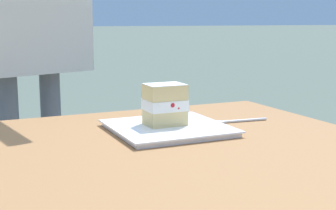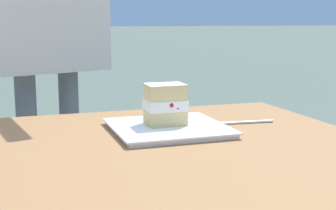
{
  "view_description": "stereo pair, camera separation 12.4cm",
  "coord_description": "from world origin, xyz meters",
  "px_view_note": "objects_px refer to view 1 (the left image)",
  "views": [
    {
      "loc": [
        -0.41,
        -0.98,
        1.03
      ],
      "look_at": [
        0.09,
        0.14,
        0.81
      ],
      "focal_mm": 51.36,
      "sensor_mm": 36.0,
      "label": 1
    },
    {
      "loc": [
        -0.29,
        -1.02,
        1.03
      ],
      "look_at": [
        0.09,
        0.14,
        0.81
      ],
      "focal_mm": 51.36,
      "sensor_mm": 36.0,
      "label": 2
    }
  ],
  "objects_px": {
    "patio_table": "(156,195)",
    "cake_slice": "(165,104)",
    "dessert_plate": "(168,128)",
    "dessert_fork": "(236,121)"
  },
  "relations": [
    {
      "from": "dessert_plate",
      "to": "cake_slice",
      "type": "relative_size",
      "value": 2.69
    },
    {
      "from": "patio_table",
      "to": "dessert_fork",
      "type": "bearing_deg",
      "value": 27.35
    },
    {
      "from": "cake_slice",
      "to": "dessert_fork",
      "type": "xyz_separation_m",
      "value": [
        0.23,
        0.01,
        -0.07
      ]
    },
    {
      "from": "dessert_plate",
      "to": "cake_slice",
      "type": "bearing_deg",
      "value": 109.51
    },
    {
      "from": "dessert_plate",
      "to": "dessert_fork",
      "type": "bearing_deg",
      "value": 5.44
    },
    {
      "from": "patio_table",
      "to": "cake_slice",
      "type": "bearing_deg",
      "value": 59.42
    },
    {
      "from": "patio_table",
      "to": "dessert_fork",
      "type": "distance_m",
      "value": 0.37
    },
    {
      "from": "patio_table",
      "to": "dessert_plate",
      "type": "height_order",
      "value": "dessert_plate"
    },
    {
      "from": "patio_table",
      "to": "dessert_fork",
      "type": "xyz_separation_m",
      "value": [
        0.32,
        0.16,
        0.12
      ]
    },
    {
      "from": "patio_table",
      "to": "cake_slice",
      "type": "relative_size",
      "value": 10.29
    }
  ]
}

